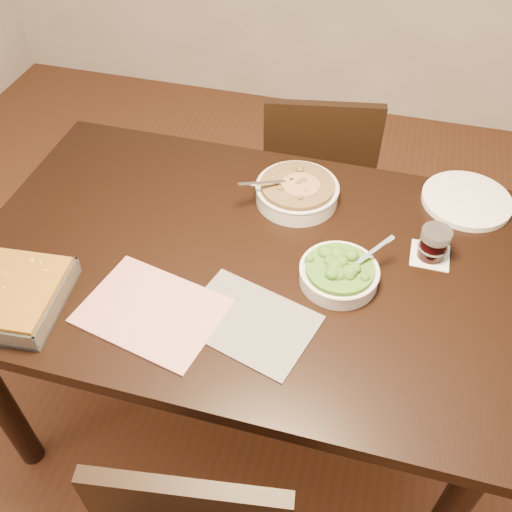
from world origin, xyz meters
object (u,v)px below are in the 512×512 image
stew_bowl (297,191)px  chair_far (317,175)px  table (242,278)px  dinner_plate (467,200)px  broccoli_bowl (339,273)px  wine_tumbler (434,243)px

stew_bowl → chair_far: 0.58m
table → chair_far: size_ratio=1.68×
stew_bowl → dinner_plate: stew_bowl is taller
broccoli_bowl → wine_tumbler: bearing=34.2°
table → stew_bowl: 0.29m
wine_tumbler → dinner_plate: size_ratio=0.34×
broccoli_bowl → wine_tumbler: 0.26m
table → wine_tumbler: bearing=14.4°
broccoli_bowl → chair_far: bearing=103.1°
broccoli_bowl → chair_far: chair_far is taller
wine_tumbler → chair_far: size_ratio=0.10×
dinner_plate → chair_far: 0.67m
dinner_plate → wine_tumbler: bearing=-109.8°
stew_bowl → wine_tumbler: stew_bowl is taller
wine_tumbler → chair_far: 0.80m
table → wine_tumbler: (0.47, 0.12, 0.14)m
broccoli_bowl → dinner_plate: broccoli_bowl is taller
wine_tumbler → chair_far: (-0.39, 0.61, -0.33)m
broccoli_bowl → dinner_plate: (0.30, 0.39, -0.02)m
dinner_plate → broccoli_bowl: bearing=-127.9°
stew_bowl → dinner_plate: size_ratio=0.94×
table → broccoli_bowl: size_ratio=7.14×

